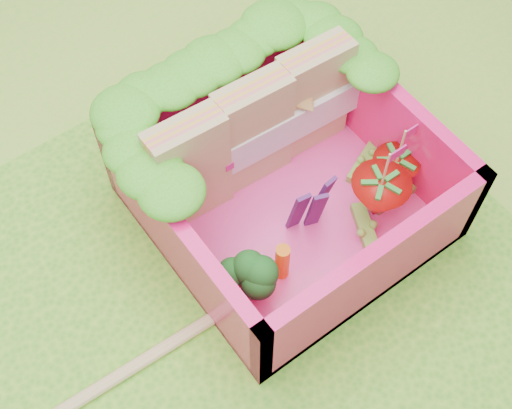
{
  "coord_description": "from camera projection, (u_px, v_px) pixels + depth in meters",
  "views": [
    {
      "loc": [
        -0.85,
        -1.23,
        3.18
      ],
      "look_at": [
        0.19,
        0.17,
        0.28
      ],
      "focal_mm": 50.0,
      "sensor_mm": 36.0,
      "label": 1
    }
  ],
  "objects": [
    {
      "name": "lettuce_ruffle",
      "position": [
        229.0,
        75.0,
        3.34
      ],
      "size": [
        1.43,
        0.77,
        0.11
      ],
      "color": "#3F9B1C",
      "rests_on": "bento_box"
    },
    {
      "name": "strawberry_right",
      "position": [
        393.0,
        173.0,
        3.57
      ],
      "size": [
        0.24,
        0.24,
        0.48
      ],
      "color": "red",
      "rests_on": "bento_floor"
    },
    {
      "name": "strawberry_left",
      "position": [
        377.0,
        199.0,
        3.46
      ],
      "size": [
        0.29,
        0.29,
        0.53
      ],
      "color": "red",
      "rests_on": "bento_floor"
    },
    {
      "name": "broccoli",
      "position": [
        248.0,
        272.0,
        3.22
      ],
      "size": [
        0.31,
        0.31,
        0.27
      ],
      "color": "#679F4D",
      "rests_on": "bento_floor"
    },
    {
      "name": "carrot_sticks",
      "position": [
        275.0,
        269.0,
        3.31
      ],
      "size": [
        0.17,
        0.09,
        0.24
      ],
      "color": "orange",
      "rests_on": "bento_floor"
    },
    {
      "name": "bento_box",
      "position": [
        288.0,
        182.0,
        3.43
      ],
      "size": [
        1.3,
        1.3,
        0.55
      ],
      "color": "#FF156B",
      "rests_on": "placemat"
    },
    {
      "name": "snap_peas",
      "position": [
        377.0,
        194.0,
        3.63
      ],
      "size": [
        0.54,
        0.58,
        0.05
      ],
      "color": "#68B037",
      "rests_on": "bento_floor"
    },
    {
      "name": "purple_wedges",
      "position": [
        312.0,
        206.0,
        3.4
      ],
      "size": [
        0.21,
        0.08,
        0.38
      ],
      "color": "#3D164E",
      "rests_on": "bento_floor"
    },
    {
      "name": "bento_floor",
      "position": [
        286.0,
        208.0,
        3.64
      ],
      "size": [
        1.3,
        1.3,
        0.05
      ],
      "primitive_type": "cube",
      "color": "#FB409D",
      "rests_on": "placemat"
    },
    {
      "name": "sandwich_stack",
      "position": [
        254.0,
        132.0,
        3.46
      ],
      "size": [
        1.19,
        0.24,
        0.65
      ],
      "color": "tan",
      "rests_on": "bento_floor"
    },
    {
      "name": "ground",
      "position": [
        246.0,
        278.0,
        3.5
      ],
      "size": [
        14.0,
        14.0,
        0.0
      ],
      "primitive_type": "plane",
      "color": "#7ECF3A",
      "rests_on": "ground"
    },
    {
      "name": "placemat",
      "position": [
        246.0,
        277.0,
        3.49
      ],
      "size": [
        2.6,
        2.6,
        0.03
      ],
      "primitive_type": "cube",
      "color": "#53AE27",
      "rests_on": "ground"
    }
  ]
}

